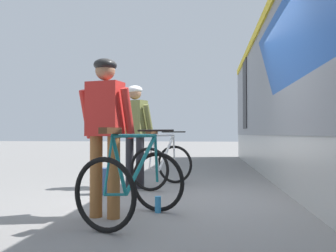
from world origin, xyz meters
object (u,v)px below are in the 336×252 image
object	(u,v)px
cyclist_near_in_red	(105,122)
water_bottle_near_the_bikes	(158,205)
bicycle_far_white	(163,164)
bicycle_near_teal	(134,183)
backpack_on_platform	(105,181)
cyclist_far_in_olive	(135,127)

from	to	relation	value
cyclist_near_in_red	water_bottle_near_the_bikes	world-z (taller)	cyclist_near_in_red
cyclist_near_in_red	bicycle_far_white	size ratio (longest dim) A/B	1.42
cyclist_near_in_red	water_bottle_near_the_bikes	xyz separation A→B (m)	(0.55, 0.31, -0.96)
bicycle_near_teal	bicycle_far_white	world-z (taller)	same
cyclist_near_in_red	bicycle_near_teal	bearing A→B (deg)	-18.47
bicycle_far_white	backpack_on_platform	bearing A→B (deg)	-132.87
cyclist_near_in_red	backpack_on_platform	world-z (taller)	cyclist_near_in_red
backpack_on_platform	bicycle_far_white	bearing A→B (deg)	26.32
cyclist_far_in_olive	water_bottle_near_the_bikes	xyz separation A→B (m)	(0.67, -1.87, -0.96)
cyclist_near_in_red	bicycle_far_white	distance (m)	2.45
cyclist_far_in_olive	water_bottle_near_the_bikes	bearing A→B (deg)	-70.27
bicycle_far_white	backpack_on_platform	xyz separation A→B (m)	(-0.78, -0.84, -0.20)
cyclist_near_in_red	cyclist_far_in_olive	distance (m)	2.19
cyclist_near_in_red	bicycle_near_teal	xyz separation A→B (m)	(0.35, -0.12, -0.65)
bicycle_near_teal	water_bottle_near_the_bikes	size ratio (longest dim) A/B	6.52
cyclist_near_in_red	water_bottle_near_the_bikes	bearing A→B (deg)	29.61
bicycle_near_teal	bicycle_far_white	size ratio (longest dim) A/B	1.01
water_bottle_near_the_bikes	backpack_on_platform	bearing A→B (deg)	129.83
cyclist_near_in_red	water_bottle_near_the_bikes	distance (m)	1.15
bicycle_near_teal	water_bottle_near_the_bikes	bearing A→B (deg)	64.99
bicycle_near_teal	water_bottle_near_the_bikes	world-z (taller)	bicycle_near_teal
water_bottle_near_the_bikes	cyclist_near_in_red	bearing A→B (deg)	-150.39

